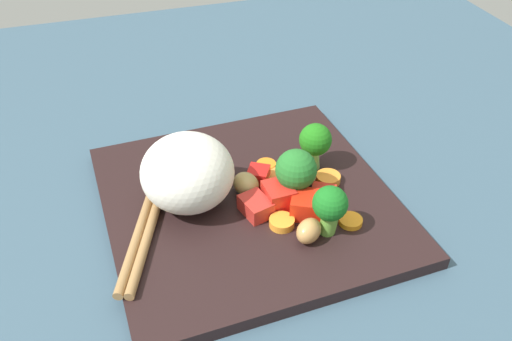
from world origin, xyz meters
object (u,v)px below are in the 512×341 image
at_px(square_plate, 249,203).
at_px(broccoli_floret_1, 330,206).
at_px(carrot_slice_4, 351,221).
at_px(rice_mound, 187,173).
at_px(chopstick_pair, 152,206).

relative_size(square_plate, broccoli_floret_1, 5.52).
bearing_deg(carrot_slice_4, square_plate, 141.42).
height_order(square_plate, rice_mound, rice_mound).
distance_m(broccoli_floret_1, carrot_slice_4, 0.04).
distance_m(broccoli_floret_1, chopstick_pair, 0.17).
xyz_separation_m(rice_mound, broccoli_floret_1, (0.11, -0.08, -0.01)).
xyz_separation_m(rice_mound, carrot_slice_4, (0.14, -0.08, -0.03)).
relative_size(square_plate, carrot_slice_4, 12.37).
distance_m(square_plate, broccoli_floret_1, 0.09).
bearing_deg(broccoli_floret_1, square_plate, 129.64).
bearing_deg(rice_mound, chopstick_pair, -179.03).
distance_m(square_plate, carrot_slice_4, 0.10).
xyz_separation_m(square_plate, broccoli_floret_1, (0.06, -0.07, 0.04)).
distance_m(rice_mound, chopstick_pair, 0.05).
xyz_separation_m(square_plate, rice_mound, (-0.06, 0.01, 0.04)).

